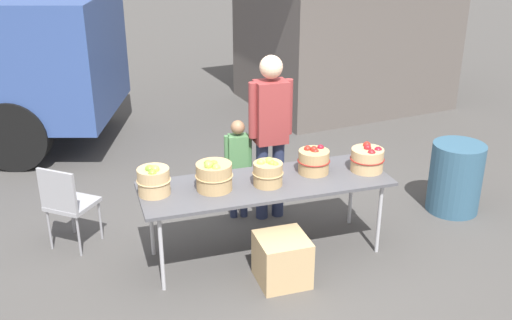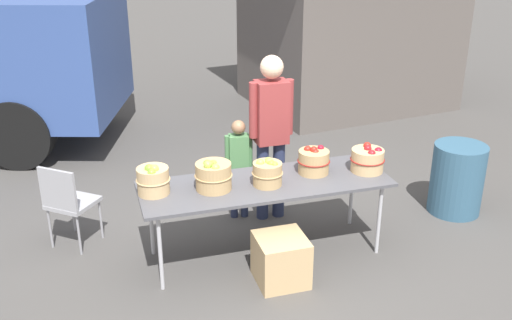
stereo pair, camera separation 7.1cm
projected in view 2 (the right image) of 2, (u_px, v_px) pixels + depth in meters
The scene contains 13 objects.
ground_plane at pixel (265, 253), 5.69m from camera, with size 40.00×40.00×0.00m, color #474442.
market_table at pixel (265, 186), 5.42m from camera, with size 2.30×0.76×0.75m.
apple_basket_green_0 at pixel (153, 180), 5.14m from camera, with size 0.30×0.30×0.29m.
apple_basket_green_1 at pixel (213, 175), 5.22m from camera, with size 0.34×0.34×0.30m.
apple_basket_green_2 at pixel (267, 173), 5.31m from camera, with size 0.28×0.28×0.25m.
apple_basket_red_0 at pixel (314, 161), 5.56m from camera, with size 0.31×0.31×0.27m.
apple_basket_red_1 at pixel (368, 160), 5.60m from camera, with size 0.33×0.33×0.26m.
vendor_adult at pixel (271, 126), 5.98m from camera, with size 0.46×0.23×1.75m.
child_customer at pixel (239, 161), 6.13m from camera, with size 0.29×0.17×1.09m.
food_kiosk at pixel (349, 20), 9.70m from camera, with size 3.83×3.31×2.74m.
folding_chair at pixel (67, 199), 5.62m from camera, with size 0.56×0.56×0.86m.
trash_barrel at pixel (457, 179), 6.35m from camera, with size 0.56×0.56×0.77m, color #335972.
produce_crate at pixel (281, 260), 5.18m from camera, with size 0.43×0.43×0.43m, color tan.
Camera 2 is at (-1.50, -4.67, 3.03)m, focal length 41.52 mm.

